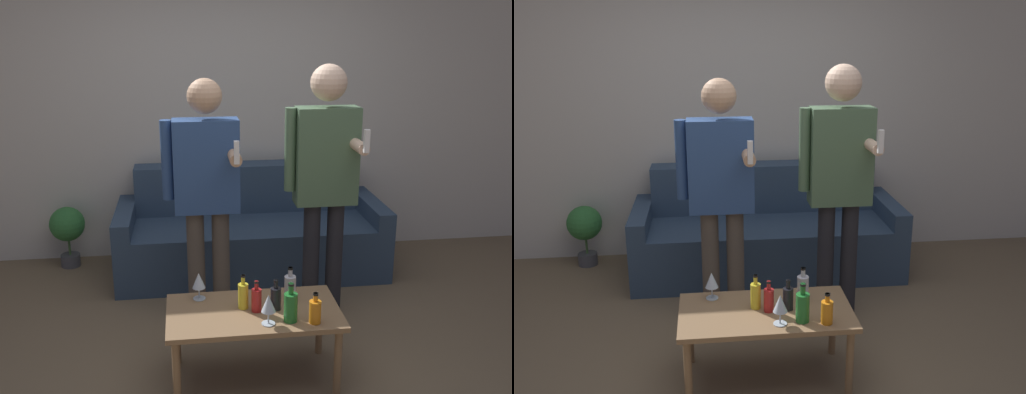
% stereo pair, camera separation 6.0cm
% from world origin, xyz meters
% --- Properties ---
extents(ground_plane, '(16.00, 16.00, 0.00)m').
position_xyz_m(ground_plane, '(0.00, 0.00, 0.00)').
color(ground_plane, '#756047').
extents(wall_back, '(8.00, 0.06, 2.70)m').
position_xyz_m(wall_back, '(0.00, 2.06, 1.35)').
color(wall_back, silver).
rests_on(wall_back, ground_plane).
extents(couch, '(2.19, 0.84, 0.86)m').
position_xyz_m(couch, '(0.20, 1.60, 0.31)').
color(couch, '#334760').
rests_on(couch, ground_plane).
extents(coffee_table, '(0.99, 0.53, 0.44)m').
position_xyz_m(coffee_table, '(0.03, 0.01, 0.39)').
color(coffee_table, '#8E6B47').
rests_on(coffee_table, ground_plane).
extents(bottle_orange, '(0.06, 0.06, 0.18)m').
position_xyz_m(bottle_orange, '(0.15, 0.01, 0.52)').
color(bottle_orange, black).
rests_on(bottle_orange, coffee_table).
extents(bottle_green, '(0.08, 0.08, 0.23)m').
position_xyz_m(bottle_green, '(0.21, -0.14, 0.53)').
color(bottle_green, '#23752D').
rests_on(bottle_green, coffee_table).
extents(bottle_dark, '(0.07, 0.07, 0.18)m').
position_xyz_m(bottle_dark, '(0.34, -0.17, 0.51)').
color(bottle_dark, orange).
rests_on(bottle_dark, coffee_table).
extents(bottle_yellow, '(0.07, 0.07, 0.21)m').
position_xyz_m(bottle_yellow, '(0.26, 0.12, 0.53)').
color(bottle_yellow, silver).
rests_on(bottle_yellow, coffee_table).
extents(bottle_red, '(0.06, 0.06, 0.19)m').
position_xyz_m(bottle_red, '(0.04, 0.00, 0.52)').
color(bottle_red, '#B21E1E').
rests_on(bottle_red, coffee_table).
extents(bottle_clear, '(0.06, 0.06, 0.21)m').
position_xyz_m(bottle_clear, '(-0.03, 0.05, 0.53)').
color(bottle_clear, yellow).
rests_on(bottle_clear, coffee_table).
extents(wine_glass_near, '(0.08, 0.08, 0.17)m').
position_xyz_m(wine_glass_near, '(0.09, -0.15, 0.56)').
color(wine_glass_near, silver).
rests_on(wine_glass_near, coffee_table).
extents(wine_glass_far, '(0.08, 0.08, 0.17)m').
position_xyz_m(wine_glass_far, '(-0.28, 0.19, 0.56)').
color(wine_glass_far, silver).
rests_on(wine_glass_far, coffee_table).
extents(person_standing_left, '(0.50, 0.43, 1.69)m').
position_xyz_m(person_standing_left, '(-0.20, 0.73, 1.00)').
color(person_standing_left, brown).
rests_on(person_standing_left, ground_plane).
extents(person_standing_right, '(0.48, 0.45, 1.77)m').
position_xyz_m(person_standing_right, '(0.59, 0.67, 1.06)').
color(person_standing_right, '#232328').
rests_on(person_standing_right, ground_plane).
extents(potted_plant, '(0.29, 0.29, 0.53)m').
position_xyz_m(potted_plant, '(-1.34, 1.84, 0.35)').
color(potted_plant, '#4C4C51').
rests_on(potted_plant, ground_plane).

